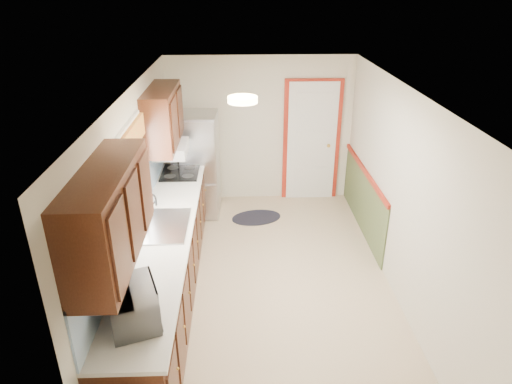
{
  "coord_description": "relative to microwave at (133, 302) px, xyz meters",
  "views": [
    {
      "loc": [
        -0.33,
        -4.69,
        3.44
      ],
      "look_at": [
        -0.15,
        0.21,
        1.15
      ],
      "focal_mm": 32.0,
      "sensor_mm": 36.0,
      "label": 1
    }
  ],
  "objects": [
    {
      "name": "back_wall_trim",
      "position": [
        2.19,
        3.96,
        -0.24
      ],
      "size": [
        1.12,
        2.3,
        2.08
      ],
      "color": "maroon",
      "rests_on": "ground"
    },
    {
      "name": "ceiling_fixture",
      "position": [
        0.9,
        1.55,
        1.23
      ],
      "size": [
        0.3,
        0.3,
        0.06
      ],
      "primitive_type": "cylinder",
      "color": "#FFD88C",
      "rests_on": "room_shell"
    },
    {
      "name": "kitchen_run",
      "position": [
        -0.04,
        1.46,
        -0.32
      ],
      "size": [
        0.63,
        4.0,
        2.2
      ],
      "color": "#38190C",
      "rests_on": "ground"
    },
    {
      "name": "microwave",
      "position": [
        0.0,
        0.0,
        0.0
      ],
      "size": [
        0.47,
        0.62,
        0.37
      ],
      "primitive_type": "imported",
      "rotation": [
        0.0,
        0.0,
        1.91
      ],
      "color": "white",
      "rests_on": "kitchen_run"
    },
    {
      "name": "refrigerator",
      "position": [
        0.18,
        3.72,
        -0.31
      ],
      "size": [
        0.71,
        0.7,
        1.64
      ],
      "rotation": [
        0.0,
        0.0,
        -0.04
      ],
      "color": "#B7B7BC",
      "rests_on": "ground"
    },
    {
      "name": "room_shell",
      "position": [
        1.2,
        1.75,
        0.07
      ],
      "size": [
        3.2,
        5.2,
        2.52
      ],
      "color": "tan",
      "rests_on": "ground"
    },
    {
      "name": "cooktop",
      "position": [
        0.01,
        3.09,
        -0.18
      ],
      "size": [
        0.52,
        0.62,
        0.02
      ],
      "primitive_type": "cube",
      "color": "black",
      "rests_on": "kitchen_run"
    },
    {
      "name": "rug",
      "position": [
        1.11,
        3.46,
        -1.12
      ],
      "size": [
        0.88,
        0.66,
        0.01
      ],
      "primitive_type": "ellipsoid",
      "rotation": [
        0.0,
        0.0,
        0.22
      ],
      "color": "black",
      "rests_on": "ground"
    }
  ]
}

